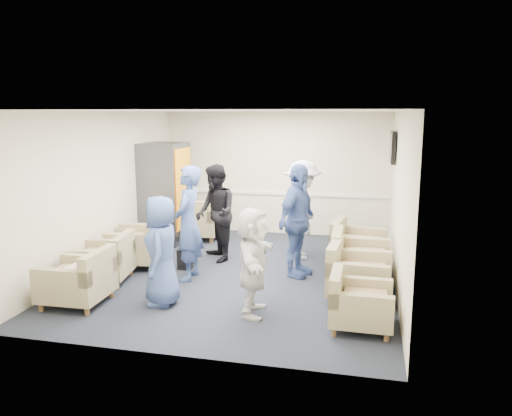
% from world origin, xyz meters
% --- Properties ---
extents(floor, '(6.00, 6.00, 0.00)m').
position_xyz_m(floor, '(0.00, 0.00, 0.00)').
color(floor, black).
rests_on(floor, ground).
extents(ceiling, '(6.00, 6.00, 0.00)m').
position_xyz_m(ceiling, '(0.00, 0.00, 2.70)').
color(ceiling, white).
rests_on(ceiling, back_wall).
extents(back_wall, '(5.00, 0.02, 2.70)m').
position_xyz_m(back_wall, '(0.00, 3.00, 1.35)').
color(back_wall, beige).
rests_on(back_wall, floor).
extents(front_wall, '(5.00, 0.02, 2.70)m').
position_xyz_m(front_wall, '(0.00, -3.00, 1.35)').
color(front_wall, beige).
rests_on(front_wall, floor).
extents(left_wall, '(0.02, 6.00, 2.70)m').
position_xyz_m(left_wall, '(-2.50, 0.00, 1.35)').
color(left_wall, beige).
rests_on(left_wall, floor).
extents(right_wall, '(0.02, 6.00, 2.70)m').
position_xyz_m(right_wall, '(2.50, 0.00, 1.35)').
color(right_wall, beige).
rests_on(right_wall, floor).
extents(chair_rail, '(4.98, 0.04, 0.06)m').
position_xyz_m(chair_rail, '(0.00, 2.98, 0.90)').
color(chair_rail, silver).
rests_on(chair_rail, back_wall).
extents(tv, '(0.10, 1.00, 0.58)m').
position_xyz_m(tv, '(2.44, 1.80, 2.05)').
color(tv, black).
rests_on(tv, right_wall).
extents(armchair_left_near, '(0.87, 0.87, 0.68)m').
position_xyz_m(armchair_left_near, '(-1.87, -1.86, 0.34)').
color(armchair_left_near, '#8F835C').
rests_on(armchair_left_near, floor).
extents(armchair_left_mid, '(0.95, 0.95, 0.66)m').
position_xyz_m(armchair_left_mid, '(-2.01, -0.89, 0.33)').
color(armchair_left_mid, '#8F835C').
rests_on(armchair_left_mid, floor).
extents(armchair_left_far, '(1.02, 1.02, 0.73)m').
position_xyz_m(armchair_left_far, '(-1.84, 0.03, 0.36)').
color(armchair_left_far, '#8F835C').
rests_on(armchair_left_far, floor).
extents(armchair_right_near, '(0.77, 0.77, 0.61)m').
position_xyz_m(armchair_right_near, '(1.96, -1.79, 0.31)').
color(armchair_right_near, '#8F835C').
rests_on(armchair_right_near, floor).
extents(armchair_right_midnear, '(0.93, 0.93, 0.70)m').
position_xyz_m(armchair_right_midnear, '(1.90, -0.78, 0.35)').
color(armchair_right_midnear, '#8F835C').
rests_on(armchair_right_midnear, floor).
extents(armchair_right_midfar, '(0.91, 0.91, 0.72)m').
position_xyz_m(armchair_right_midfar, '(1.90, -0.11, 0.36)').
color(armchair_right_midfar, '#8F835C').
rests_on(armchair_right_midfar, floor).
extents(armchair_right_far, '(0.98, 0.98, 0.70)m').
position_xyz_m(armchair_right_far, '(1.84, 0.82, 0.35)').
color(armchair_right_far, '#8F835C').
rests_on(armchair_right_far, floor).
extents(armchair_corner, '(0.96, 0.96, 0.75)m').
position_xyz_m(armchair_corner, '(-1.50, 2.08, 0.37)').
color(armchair_corner, '#8F835C').
rests_on(armchair_corner, floor).
extents(vending_machine, '(0.84, 0.98, 2.07)m').
position_xyz_m(vending_machine, '(-2.09, 1.73, 1.04)').
color(vending_machine, '#4B4C53').
rests_on(vending_machine, floor).
extents(backpack, '(0.26, 0.19, 0.43)m').
position_xyz_m(backpack, '(-1.02, 0.01, 0.22)').
color(backpack, black).
rests_on(backpack, floor).
extents(pillow, '(0.33, 0.42, 0.12)m').
position_xyz_m(pillow, '(-1.88, -1.86, 0.51)').
color(pillow, beige).
rests_on(pillow, armchair_left_near).
extents(person_front_left, '(0.68, 0.86, 1.55)m').
position_xyz_m(person_front_left, '(-0.75, -1.57, 0.77)').
color(person_front_left, '#3C5492').
rests_on(person_front_left, floor).
extents(person_mid_left, '(0.47, 0.69, 1.85)m').
position_xyz_m(person_mid_left, '(-0.76, -0.46, 0.93)').
color(person_mid_left, '#3C5492').
rests_on(person_mid_left, floor).
extents(person_back_left, '(1.03, 1.08, 1.77)m').
position_xyz_m(person_back_left, '(-0.65, 0.64, 0.88)').
color(person_back_left, black).
rests_on(person_back_left, floor).
extents(person_back_right, '(0.96, 1.32, 1.83)m').
position_xyz_m(person_back_right, '(0.86, 1.13, 0.92)').
color(person_back_right, silver).
rests_on(person_back_right, floor).
extents(person_mid_right, '(0.78, 1.18, 1.87)m').
position_xyz_m(person_mid_right, '(0.92, 0.09, 0.93)').
color(person_mid_right, '#3C5492').
rests_on(person_mid_right, floor).
extents(person_front_right, '(0.56, 1.39, 1.46)m').
position_xyz_m(person_front_right, '(0.58, -1.64, 0.73)').
color(person_front_right, silver).
rests_on(person_front_right, floor).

